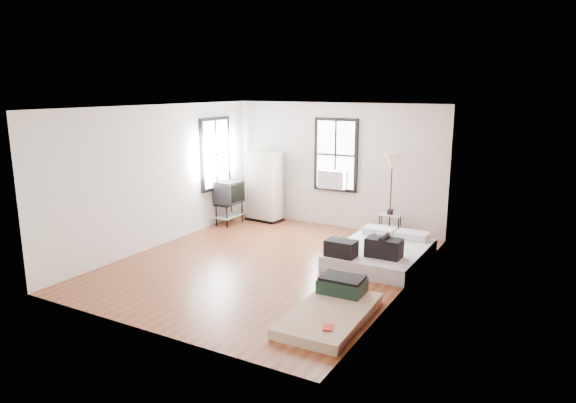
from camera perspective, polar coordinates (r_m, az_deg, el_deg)
The scene contains 8 objects.
ground at distance 9.36m, azimuth -2.32°, elevation -6.94°, with size 6.00×6.00×0.00m, color brown.
room_shell at distance 9.13m, azimuth 0.02°, elevation 3.83°, with size 5.02×6.02×2.80m.
mattress_main at distance 9.55m, azimuth 10.20°, elevation -5.58°, with size 1.54×2.08×0.66m.
mattress_bare at distance 7.36m, azimuth 5.06°, elevation -11.61°, with size 0.99×1.82×0.39m.
wardrobe at distance 12.19m, azimuth -2.65°, elevation 1.68°, with size 0.88×0.57×1.66m.
side_table at distance 11.07m, azimuth 11.27°, elevation -1.92°, with size 0.51×0.43×0.60m.
floor_lamp at distance 10.77m, azimuth 11.49°, elevation 4.02°, with size 0.39×0.39×1.82m.
tv_stand at distance 11.92m, azimuth -6.56°, elevation 0.88°, with size 0.52×0.73×1.01m.
Camera 1 is at (4.63, -7.51, 3.13)m, focal length 32.00 mm.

